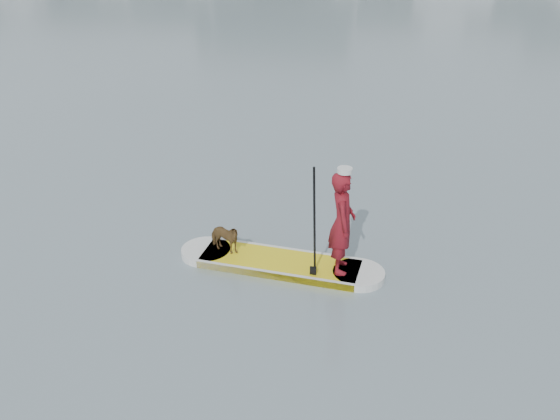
# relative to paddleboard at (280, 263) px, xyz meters

# --- Properties ---
(paddleboard) EXTENTS (3.27, 1.19, 0.12)m
(paddleboard) POSITION_rel_paddleboard_xyz_m (0.00, 0.00, 0.00)
(paddleboard) COLOR yellow
(paddleboard) RESTS_ON ground
(paddler) EXTENTS (0.42, 0.61, 1.61)m
(paddler) POSITION_rel_paddleboard_xyz_m (0.94, -0.15, 0.87)
(paddler) COLOR maroon
(paddler) RESTS_ON paddleboard
(white_cap) EXTENTS (0.22, 0.22, 0.07)m
(white_cap) POSITION_rel_paddleboard_xyz_m (0.94, -0.15, 1.71)
(white_cap) COLOR silver
(white_cap) RESTS_ON paddler
(dog) EXTENTS (0.66, 0.49, 0.50)m
(dog) POSITION_rel_paddleboard_xyz_m (-0.91, 0.14, 0.31)
(dog) COLOR brown
(dog) RESTS_ON paddleboard
(paddle) EXTENTS (0.10, 0.30, 2.00)m
(paddle) POSITION_rel_paddleboard_xyz_m (0.55, -0.36, 0.74)
(paddle) COLOR black
(paddle) RESTS_ON ground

